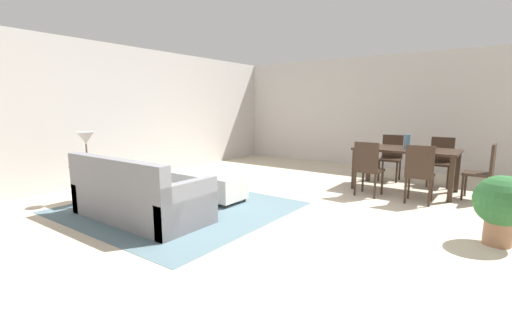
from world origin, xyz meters
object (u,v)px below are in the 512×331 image
Objects in this scene: dining_chair_near_left at (368,166)px; vase_centerpiece at (407,141)px; dining_chair_near_right at (420,171)px; dining_chair_head_east at (484,169)px; dining_chair_far_left at (391,155)px; dining_chair_far_right at (441,159)px; ottoman_table at (209,185)px; potted_plant at (501,204)px; couch at (138,198)px; table_lamp at (86,139)px; dining_table at (406,154)px; side_table at (89,174)px.

vase_centerpiece is at bearing 61.12° from dining_chair_near_left.
dining_chair_near_right is 1.13m from dining_chair_head_east.
dining_chair_far_left is 0.91m from dining_chair_far_right.
dining_chair_near_left is (2.00, 1.72, 0.28)m from ottoman_table.
dining_chair_far_left is at bearing 91.74° from dining_chair_near_left.
vase_centerpiece reaches higher than potted_plant.
dining_chair_far_left is 1.19× the size of potted_plant.
couch is at bearing -134.27° from dining_chair_head_east.
couch is 2.13× the size of dining_chair_head_east.
vase_centerpiece reaches higher than dining_chair_far_left.
ottoman_table is 2.28× the size of table_lamp.
ottoman_table is at bearing -139.28° from dining_chair_near_left.
dining_chair_near_right is 1.81m from dining_chair_far_left.
dining_chair_far_left is at bearing 153.91° from dining_chair_head_east.
dining_chair_head_east reaches higher than potted_plant.
dining_chair_head_east is at bearing -47.34° from dining_chair_far_right.
ottoman_table is at bearing -172.72° from potted_plant.
dining_chair_near_left is at bearing -117.11° from dining_table.
dining_table is at bearing 179.76° from dining_chair_head_east.
ottoman_table is 3.51m from dining_table.
side_table reaches higher than ottoman_table.
dining_chair_far_left is 1.83m from dining_chair_head_east.
dining_chair_far_left is 3.61× the size of vase_centerpiece.
dining_chair_near_right is at bearing -63.56° from vase_centerpiece.
dining_chair_head_east is at bearing 37.12° from side_table.
dining_chair_far_right is 1.19× the size of potted_plant.
dining_chair_near_left is 1.60m from dining_chair_far_left.
vase_centerpiece reaches higher than couch.
vase_centerpiece is (3.79, 3.72, -0.11)m from table_lamp.
vase_centerpiece is at bearing 125.77° from potted_plant.
ottoman_table is at bearing -133.69° from dining_table.
dining_table is 0.22m from vase_centerpiece.
dining_chair_near_right is at bearing 31.57° from ottoman_table.
couch reaches higher than side_table.
dining_chair_far_right and dining_chair_head_east have the same top height.
table_lamp is 5.31m from vase_centerpiece.
dining_chair_near_right is 3.61× the size of vase_centerpiece.
potted_plant is (0.99, -2.82, -0.06)m from dining_chair_far_right.
dining_table is 0.93m from dining_chair_far_left.
table_lamp is 2.06× the size of vase_centerpiece.
vase_centerpiece is (-1.17, -0.03, 0.37)m from dining_chair_head_east.
vase_centerpiece is (2.51, 3.75, 0.60)m from couch.
dining_chair_near_left is 3.61× the size of vase_centerpiece.
vase_centerpiece reaches higher than dining_chair_near_right.
dining_chair_head_east is (0.73, -0.79, 0.00)m from dining_chair_far_right.
ottoman_table is 4.39m from dining_chair_far_right.
vase_centerpiece is (0.47, -0.84, 0.37)m from dining_chair_far_left.
dining_chair_near_right is at bearing -0.09° from dining_chair_near_left.
ottoman_table is at bearing -130.83° from dining_chair_far_right.
dining_chair_near_left is 1.00× the size of dining_chair_far_right.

